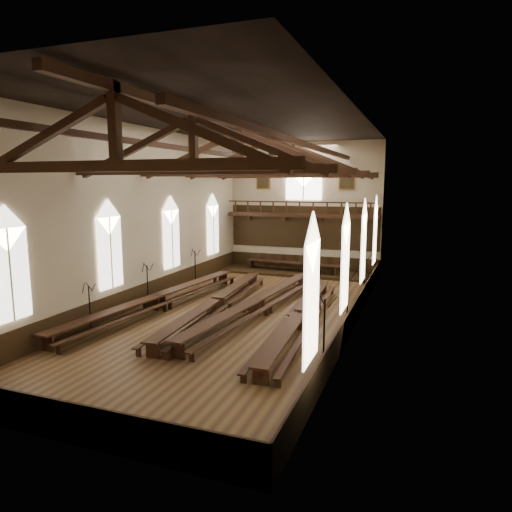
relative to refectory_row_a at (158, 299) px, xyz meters
The scene contains 21 objects.
ground 4.74m from the refectory_row_a, ahead, with size 26.00×26.00×0.00m, color brown.
room_walls 7.52m from the refectory_row_a, ahead, with size 26.00×26.00×26.00m.
wainscot_band 4.70m from the refectory_row_a, ahead, with size 12.00×26.00×1.20m.
side_windows 5.66m from the refectory_row_a, ahead, with size 11.85×19.80×4.50m.
end_window 15.89m from the refectory_row_a, 71.27° to the left, with size 2.80×0.12×3.80m.
minstrels_gallery 14.59m from the refectory_row_a, 70.96° to the left, with size 11.80×1.24×3.70m.
portraits 15.84m from the refectory_row_a, 71.27° to the left, with size 7.75×0.09×1.45m.
roof_trusses 8.95m from the refectory_row_a, ahead, with size 11.70×25.70×2.80m.
refectory_row_a is the anchor object (origin of this frame).
refectory_row_b 3.27m from the refectory_row_a, 10.84° to the left, with size 1.99×14.48×0.75m.
refectory_row_c 5.53m from the refectory_row_a, 12.12° to the left, with size 2.39×15.10×0.81m.
refectory_row_d 8.13m from the refectory_row_a, ahead, with size 1.91×14.41×0.74m.
dais 12.91m from the refectory_row_a, 70.76° to the left, with size 11.40×2.90×0.19m, color black.
high_table 12.90m from the refectory_row_a, 70.76° to the left, with size 7.49×1.50×0.70m.
high_chairs 13.59m from the refectory_row_a, 71.78° to the left, with size 6.75×0.46×1.02m.
candelabrum_left_near 4.45m from the refectory_row_a, 101.85° to the right, with size 0.65×0.70×2.31m.
candelabrum_left_mid 1.02m from the refectory_row_a, 155.23° to the left, with size 0.72×0.74×2.46m.
candelabrum_left_far 6.22m from the refectory_row_a, 98.45° to the left, with size 0.71×0.74×2.46m.
candelabrum_right_near 11.15m from the refectory_row_a, 23.94° to the right, with size 0.75×0.84×2.74m.
candelabrum_right_mid 10.26m from the refectory_row_a, ahead, with size 0.82×0.76×2.71m.
candelabrum_right_far 12.87m from the refectory_row_a, 37.64° to the left, with size 0.68×0.78×2.54m.
Camera 1 is at (8.87, -21.79, 6.90)m, focal length 32.00 mm.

